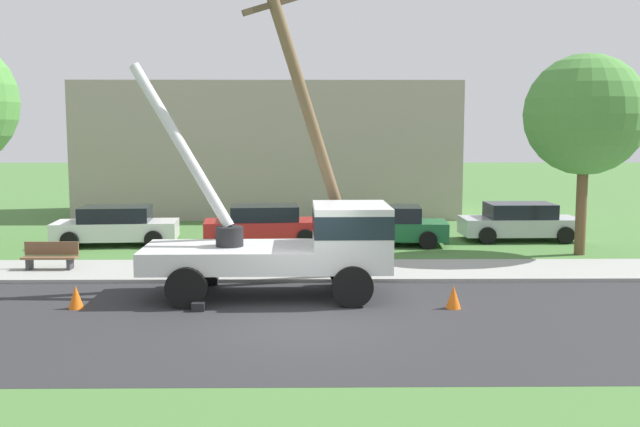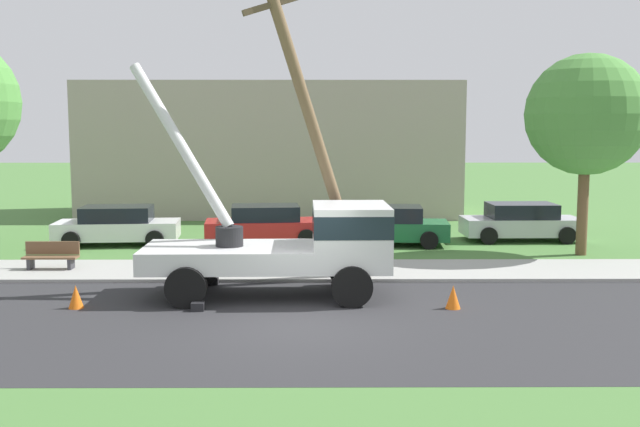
# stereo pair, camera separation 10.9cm
# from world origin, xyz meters

# --- Properties ---
(ground_plane) EXTENTS (120.00, 120.00, 0.00)m
(ground_plane) POSITION_xyz_m (0.00, 12.00, 0.00)
(ground_plane) COLOR #477538
(road_asphalt) EXTENTS (80.00, 8.24, 0.01)m
(road_asphalt) POSITION_xyz_m (0.00, 0.00, 0.00)
(road_asphalt) COLOR #2B2B2D
(road_asphalt) RESTS_ON ground
(sidewalk_strip) EXTENTS (80.00, 3.05, 0.10)m
(sidewalk_strip) POSITION_xyz_m (0.00, 5.64, 0.05)
(sidewalk_strip) COLOR #9E9E99
(sidewalk_strip) RESTS_ON ground
(utility_truck) EXTENTS (6.81, 3.21, 5.98)m
(utility_truck) POSITION_xyz_m (-0.08, 2.55, 1.41)
(utility_truck) COLOR silver
(utility_truck) RESTS_ON ground
(leaning_utility_pole) EXTENTS (3.40, 1.56, 8.63)m
(leaning_utility_pole) POSITION_xyz_m (0.22, 4.20, 4.42)
(leaning_utility_pole) COLOR brown
(leaning_utility_pole) RESTS_ON ground
(traffic_cone_ahead) EXTENTS (0.36, 0.36, 0.56)m
(traffic_cone_ahead) POSITION_xyz_m (3.60, 1.19, 0.28)
(traffic_cone_ahead) COLOR orange
(traffic_cone_ahead) RESTS_ON ground
(traffic_cone_behind) EXTENTS (0.36, 0.36, 0.56)m
(traffic_cone_behind) POSITION_xyz_m (-5.40, 1.28, 0.28)
(traffic_cone_behind) COLOR orange
(traffic_cone_behind) RESTS_ON ground
(traffic_cone_curbside) EXTENTS (0.36, 0.36, 0.56)m
(traffic_cone_curbside) POSITION_xyz_m (1.06, 3.71, 0.28)
(traffic_cone_curbside) COLOR orange
(traffic_cone_curbside) RESTS_ON ground
(parked_sedan_white) EXTENTS (4.53, 2.25, 1.42)m
(parked_sedan_white) POSITION_xyz_m (-6.93, 10.75, 0.71)
(parked_sedan_white) COLOR silver
(parked_sedan_white) RESTS_ON ground
(parked_sedan_red) EXTENTS (4.54, 2.27, 1.42)m
(parked_sedan_red) POSITION_xyz_m (-1.53, 11.01, 0.71)
(parked_sedan_red) COLOR #B21E1E
(parked_sedan_red) RESTS_ON ground
(parked_sedan_green) EXTENTS (4.52, 2.22, 1.42)m
(parked_sedan_green) POSITION_xyz_m (2.95, 10.71, 0.71)
(parked_sedan_green) COLOR #1E6638
(parked_sedan_green) RESTS_ON ground
(parked_sedan_silver) EXTENTS (4.43, 2.07, 1.42)m
(parked_sedan_silver) POSITION_xyz_m (8.13, 11.68, 0.71)
(parked_sedan_silver) COLOR #B7B7BF
(parked_sedan_silver) RESTS_ON ground
(park_bench) EXTENTS (1.60, 0.45, 0.90)m
(park_bench) POSITION_xyz_m (-7.56, 5.71, 0.46)
(park_bench) COLOR brown
(park_bench) RESTS_ON ground
(roadside_tree_near) EXTENTS (4.02, 4.02, 6.72)m
(roadside_tree_near) POSITION_xyz_m (9.30, 8.54, 4.69)
(roadside_tree_near) COLOR brown
(roadside_tree_near) RESTS_ON ground
(lowrise_building_backdrop) EXTENTS (18.00, 6.00, 6.40)m
(lowrise_building_backdrop) POSITION_xyz_m (-1.84, 20.56, 3.20)
(lowrise_building_backdrop) COLOR #A5998C
(lowrise_building_backdrop) RESTS_ON ground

